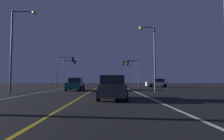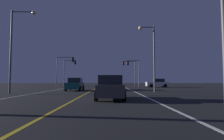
% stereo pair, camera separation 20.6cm
% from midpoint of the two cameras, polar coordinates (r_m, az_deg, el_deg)
% --- Properties ---
extents(lane_edge_right, '(0.16, 41.99, 0.01)m').
position_cam_midpoint_polar(lane_edge_right, '(14.40, 11.69, -8.57)').
color(lane_edge_right, silver).
rests_on(lane_edge_right, ground).
extents(lane_edge_left, '(0.16, 41.99, 0.01)m').
position_cam_midpoint_polar(lane_edge_left, '(16.09, -29.70, -7.65)').
color(lane_edge_left, silver).
rests_on(lane_edge_left, ground).
extents(lane_center_divider, '(0.16, 41.99, 0.01)m').
position_cam_midpoint_polar(lane_center_divider, '(14.29, -10.23, -8.63)').
color(lane_center_divider, gold).
rests_on(lane_center_divider, ground).
extents(car_crossing_side, '(4.30, 2.02, 1.70)m').
position_cam_midpoint_polar(car_crossing_side, '(37.27, 14.23, -4.03)').
color(car_crossing_side, black).
rests_on(car_crossing_side, ground).
extents(car_oncoming, '(2.02, 4.30, 1.70)m').
position_cam_midpoint_polar(car_oncoming, '(24.85, -11.27, -4.46)').
color(car_oncoming, black).
rests_on(car_oncoming, ground).
extents(car_lead_same_lane, '(2.02, 4.30, 1.70)m').
position_cam_midpoint_polar(car_lead_same_lane, '(13.06, -0.11, -5.59)').
color(car_lead_same_lane, black).
rests_on(car_lead_same_lane, ground).
extents(car_ahead_far, '(2.02, 4.30, 1.70)m').
position_cam_midpoint_polar(car_ahead_far, '(26.12, -1.54, -4.46)').
color(car_ahead_far, black).
rests_on(car_ahead_far, ground).
extents(traffic_light_near_right, '(2.41, 0.36, 5.31)m').
position_cam_midpoint_polar(traffic_light_near_right, '(35.90, 6.77, 0.80)').
color(traffic_light_near_right, '#4C4C51').
rests_on(traffic_light_near_right, ground).
extents(traffic_light_near_left, '(3.48, 0.36, 5.95)m').
position_cam_midpoint_polar(traffic_light_near_left, '(36.73, -14.42, 1.56)').
color(traffic_light_near_left, '#4C4C51').
rests_on(traffic_light_near_left, ground).
extents(traffic_light_far_right, '(2.89, 0.36, 5.75)m').
position_cam_midpoint_polar(traffic_light_far_right, '(41.35, 5.53, 0.70)').
color(traffic_light_far_right, '#4C4C51').
rests_on(traffic_light_far_right, ground).
extents(traffic_light_far_left, '(2.85, 0.36, 5.95)m').
position_cam_midpoint_polar(traffic_light_far_left, '(42.14, -13.04, 0.88)').
color(traffic_light_far_left, '#4C4C51').
rests_on(traffic_light_far_left, ground).
extents(street_lamp_left_mid, '(2.52, 0.44, 8.50)m').
position_cam_midpoint_polar(street_lamp_left_mid, '(20.86, -27.51, 8.21)').
color(street_lamp_left_mid, '#4C4C51').
rests_on(street_lamp_left_mid, ground).
extents(street_lamp_right_far, '(1.89, 0.44, 7.71)m').
position_cam_midpoint_polar(street_lamp_right_far, '(21.61, 12.25, 6.23)').
color(street_lamp_right_far, '#4C4C51').
rests_on(street_lamp_right_far, ground).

